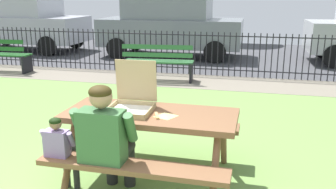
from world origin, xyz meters
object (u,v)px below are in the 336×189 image
at_px(child_at_table, 61,148).
at_px(parked_car_left, 22,21).
at_px(park_bench_center, 158,63).
at_px(pizza_slice_on_table, 164,116).
at_px(pizza_box_open, 132,98).
at_px(parked_car_center, 170,24).
at_px(adult_at_table, 106,138).
at_px(picnic_table_foreground, 150,128).

xyz_separation_m(child_at_table, parked_car_left, (-6.18, 8.40, 0.49)).
bearing_deg(park_bench_center, pizza_slice_on_table, -74.26).
bearing_deg(park_bench_center, child_at_table, -85.79).
distance_m(pizza_box_open, parked_car_center, 7.94).
relative_size(adult_at_table, child_at_table, 1.40).
bearing_deg(pizza_slice_on_table, adult_at_table, -137.82).
bearing_deg(pizza_slice_on_table, pizza_box_open, 158.99).
bearing_deg(parked_car_center, child_at_table, -84.03).
bearing_deg(parked_car_center, adult_at_table, -80.85).
distance_m(child_at_table, parked_car_center, 8.46).
xyz_separation_m(pizza_box_open, adult_at_table, (-0.07, -0.56, -0.23)).
height_order(picnic_table_foreground, park_bench_center, park_bench_center).
bearing_deg(parked_car_left, park_bench_center, -30.09).
xyz_separation_m(pizza_slice_on_table, parked_car_left, (-7.10, 7.96, 0.23)).
bearing_deg(parked_car_left, pizza_box_open, -49.30).
height_order(parked_car_left, parked_car_center, same).
bearing_deg(pizza_box_open, parked_car_center, 100.31).
height_order(pizza_slice_on_table, adult_at_table, adult_at_table).
xyz_separation_m(pizza_box_open, pizza_slice_on_table, (0.38, -0.15, -0.11)).
bearing_deg(pizza_box_open, park_bench_center, 101.61).
bearing_deg(adult_at_table, pizza_slice_on_table, 42.18).
xyz_separation_m(adult_at_table, parked_car_center, (-1.35, 8.37, 0.35)).
bearing_deg(pizza_slice_on_table, picnic_table_foreground, 153.11).
bearing_deg(park_bench_center, adult_at_table, -80.47).
height_order(adult_at_table, child_at_table, adult_at_table).
height_order(child_at_table, parked_car_left, parked_car_left).
bearing_deg(child_at_table, adult_at_table, 2.99).
relative_size(pizza_box_open, parked_car_left, 0.11).
bearing_deg(picnic_table_foreground, park_bench_center, 104.00).
xyz_separation_m(pizza_box_open, parked_car_center, (-1.42, 7.81, 0.11)).
relative_size(picnic_table_foreground, child_at_table, 2.13).
relative_size(pizza_box_open, parked_car_center, 0.12).
bearing_deg(adult_at_table, park_bench_center, 99.53).
distance_m(adult_at_table, child_at_table, 0.49).
relative_size(picnic_table_foreground, park_bench_center, 1.11).
bearing_deg(parked_car_center, pizza_slice_on_table, -77.23).
height_order(pizza_box_open, park_bench_center, pizza_box_open).
relative_size(picnic_table_foreground, pizza_box_open, 3.54).
distance_m(pizza_box_open, pizza_slice_on_table, 0.42).
bearing_deg(adult_at_table, picnic_table_foreground, 60.35).
distance_m(picnic_table_foreground, parked_car_center, 8.05).
bearing_deg(pizza_box_open, pizza_slice_on_table, -21.01).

